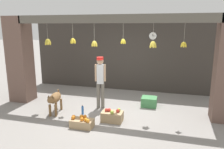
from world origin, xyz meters
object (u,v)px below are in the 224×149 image
at_px(dog, 55,99).
at_px(wall_clock, 153,36).
at_px(fruit_crate_oranges, 82,123).
at_px(water_bottle, 83,110).
at_px(produce_box_green, 149,102).
at_px(shopkeeper, 100,79).
at_px(fruit_crate_apples, 112,116).

bearing_deg(dog, wall_clock, 128.10).
relative_size(dog, fruit_crate_oranges, 1.74).
bearing_deg(wall_clock, dog, -130.65).
xyz_separation_m(fruit_crate_oranges, water_bottle, (-0.31, 0.77, 0.01)).
bearing_deg(fruit_crate_oranges, wall_clock, 68.50).
bearing_deg(produce_box_green, water_bottle, -146.58).
height_order(shopkeeper, water_bottle, shopkeeper).
distance_m(fruit_crate_oranges, water_bottle, 0.83).
height_order(fruit_crate_oranges, produce_box_green, produce_box_green).
distance_m(dog, water_bottle, 0.89).
bearing_deg(water_bottle, fruit_crate_oranges, -68.43).
xyz_separation_m(dog, fruit_crate_apples, (1.79, -0.09, -0.31)).
xyz_separation_m(fruit_crate_oranges, fruit_crate_apples, (0.66, 0.55, 0.03)).
bearing_deg(shopkeeper, dog, 23.17).
distance_m(fruit_crate_apples, water_bottle, 0.99).
bearing_deg(fruit_crate_oranges, water_bottle, 111.57).
bearing_deg(fruit_crate_apples, produce_box_green, 59.05).
xyz_separation_m(fruit_crate_oranges, produce_box_green, (1.52, 1.98, 0.03)).
bearing_deg(wall_clock, fruit_crate_oranges, -111.50).
bearing_deg(shopkeeper, wall_clock, -133.33).
relative_size(fruit_crate_apples, wall_clock, 1.92).
xyz_separation_m(dog, water_bottle, (0.82, 0.14, -0.33)).
distance_m(produce_box_green, water_bottle, 2.18).
bearing_deg(water_bottle, dog, -170.60).
height_order(fruit_crate_oranges, wall_clock, wall_clock).
distance_m(shopkeeper, produce_box_green, 1.77).
height_order(shopkeeper, fruit_crate_apples, shopkeeper).
height_order(water_bottle, wall_clock, wall_clock).
bearing_deg(fruit_crate_apples, shopkeeper, 125.46).
bearing_deg(wall_clock, shopkeeper, -122.39).
bearing_deg(dog, produce_box_green, 105.63).
height_order(produce_box_green, water_bottle, produce_box_green).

